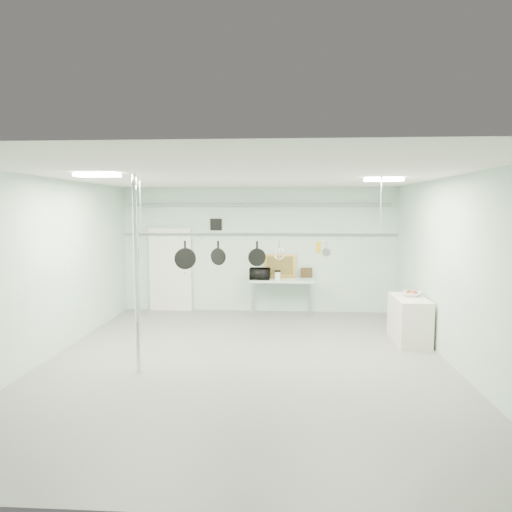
# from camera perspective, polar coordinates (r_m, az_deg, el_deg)

# --- Properties ---
(floor) EXTENTS (8.00, 8.00, 0.00)m
(floor) POSITION_cam_1_polar(r_m,az_deg,el_deg) (8.14, -1.26, -13.08)
(floor) COLOR gray
(floor) RESTS_ON ground
(ceiling) EXTENTS (7.00, 8.00, 0.02)m
(ceiling) POSITION_cam_1_polar(r_m,az_deg,el_deg) (7.72, -1.31, 9.94)
(ceiling) COLOR silver
(ceiling) RESTS_ON back_wall
(back_wall) EXTENTS (7.00, 0.02, 3.20)m
(back_wall) POSITION_cam_1_polar(r_m,az_deg,el_deg) (11.72, 0.35, 0.78)
(back_wall) COLOR silver
(back_wall) RESTS_ON floor
(right_wall) EXTENTS (0.02, 8.00, 3.20)m
(right_wall) POSITION_cam_1_polar(r_m,az_deg,el_deg) (8.25, 23.68, -1.89)
(right_wall) COLOR silver
(right_wall) RESTS_ON floor
(door) EXTENTS (1.10, 0.10, 2.20)m
(door) POSITION_cam_1_polar(r_m,az_deg,el_deg) (12.08, -10.63, -1.79)
(door) COLOR silver
(door) RESTS_ON floor
(wall_vent) EXTENTS (0.30, 0.04, 0.30)m
(wall_vent) POSITION_cam_1_polar(r_m,az_deg,el_deg) (11.78, -5.02, 3.95)
(wall_vent) COLOR black
(wall_vent) RESTS_ON back_wall
(conduit_pipe) EXTENTS (6.60, 0.07, 0.07)m
(conduit_pipe) POSITION_cam_1_polar(r_m,az_deg,el_deg) (11.59, 0.32, 6.41)
(conduit_pipe) COLOR gray
(conduit_pipe) RESTS_ON back_wall
(chrome_pole) EXTENTS (0.08, 0.08, 3.20)m
(chrome_pole) POSITION_cam_1_polar(r_m,az_deg,el_deg) (7.52, -14.70, -2.29)
(chrome_pole) COLOR silver
(chrome_pole) RESTS_ON floor
(prep_table) EXTENTS (1.60, 0.70, 0.91)m
(prep_table) POSITION_cam_1_polar(r_m,az_deg,el_deg) (11.41, 3.25, -3.26)
(prep_table) COLOR silver
(prep_table) RESTS_ON floor
(side_cabinet) EXTENTS (0.60, 1.20, 0.90)m
(side_cabinet) POSITION_cam_1_polar(r_m,az_deg,el_deg) (9.66, 18.61, -7.55)
(side_cabinet) COLOR beige
(side_cabinet) RESTS_ON floor
(pot_rack) EXTENTS (4.80, 0.06, 1.00)m
(pot_rack) POSITION_cam_1_polar(r_m,az_deg,el_deg) (7.99, 0.32, 2.91)
(pot_rack) COLOR #B7B7BC
(pot_rack) RESTS_ON ceiling
(light_panel_left) EXTENTS (0.65, 0.30, 0.05)m
(light_panel_left) POSITION_cam_1_polar(r_m,az_deg,el_deg) (7.45, -19.21, 9.53)
(light_panel_left) COLOR white
(light_panel_left) RESTS_ON ceiling
(light_panel_right) EXTENTS (0.65, 0.30, 0.05)m
(light_panel_right) POSITION_cam_1_polar(r_m,az_deg,el_deg) (8.47, 15.67, 9.16)
(light_panel_right) COLOR white
(light_panel_right) RESTS_ON ceiling
(microwave) EXTENTS (0.52, 0.36, 0.28)m
(microwave) POSITION_cam_1_polar(r_m,az_deg,el_deg) (11.34, 0.50, -2.22)
(microwave) COLOR black
(microwave) RESTS_ON prep_table
(coffee_canister) EXTENTS (0.17, 0.17, 0.19)m
(coffee_canister) POSITION_cam_1_polar(r_m,az_deg,el_deg) (11.29, 2.71, -2.49)
(coffee_canister) COLOR white
(coffee_canister) RESTS_ON prep_table
(painting_large) EXTENTS (0.78, 0.15, 0.58)m
(painting_large) POSITION_cam_1_polar(r_m,az_deg,el_deg) (11.66, 3.02, -1.26)
(painting_large) COLOR #C18633
(painting_large) RESTS_ON prep_table
(painting_small) EXTENTS (0.30, 0.10, 0.25)m
(painting_small) POSITION_cam_1_polar(r_m,az_deg,el_deg) (11.70, 6.32, -2.08)
(painting_small) COLOR #352512
(painting_small) RESTS_ON prep_table
(fruit_bowl) EXTENTS (0.45, 0.45, 0.09)m
(fruit_bowl) POSITION_cam_1_polar(r_m,az_deg,el_deg) (9.70, 18.86, -4.53)
(fruit_bowl) COLOR white
(fruit_bowl) RESTS_ON side_cabinet
(skillet_left) EXTENTS (0.38, 0.18, 0.52)m
(skillet_left) POSITION_cam_1_polar(r_m,az_deg,el_deg) (8.20, -8.85, 0.10)
(skillet_left) COLOR black
(skillet_left) RESTS_ON pot_rack
(skillet_mid) EXTENTS (0.30, 0.17, 0.43)m
(skillet_mid) POSITION_cam_1_polar(r_m,az_deg,el_deg) (8.09, -4.75, 0.36)
(skillet_mid) COLOR black
(skillet_mid) RESTS_ON pot_rack
(skillet_right) EXTENTS (0.32, 0.13, 0.42)m
(skillet_right) POSITION_cam_1_polar(r_m,az_deg,el_deg) (8.02, 0.12, 0.37)
(skillet_right) COLOR black
(skillet_right) RESTS_ON pot_rack
(whisk) EXTENTS (0.24, 0.24, 0.35)m
(whisk) POSITION_cam_1_polar(r_m,az_deg,el_deg) (8.00, 2.93, 0.63)
(whisk) COLOR silver
(whisk) RESTS_ON pot_rack
(grater) EXTENTS (0.09, 0.02, 0.21)m
(grater) POSITION_cam_1_polar(r_m,az_deg,el_deg) (8.02, 7.81, 1.07)
(grater) COLOR #C8D018
(grater) RESTS_ON pot_rack
(saucepan) EXTENTS (0.15, 0.10, 0.26)m
(saucepan) POSITION_cam_1_polar(r_m,az_deg,el_deg) (8.03, 8.78, 0.89)
(saucepan) COLOR #ABABAF
(saucepan) RESTS_ON pot_rack
(fruit_cluster) EXTENTS (0.24, 0.24, 0.09)m
(fruit_cluster) POSITION_cam_1_polar(r_m,az_deg,el_deg) (9.70, 18.87, -4.29)
(fruit_cluster) COLOR #9A1C0E
(fruit_cluster) RESTS_ON fruit_bowl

